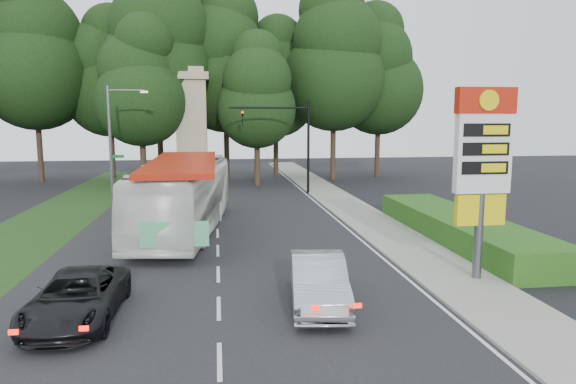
{
  "coord_description": "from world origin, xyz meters",
  "views": [
    {
      "loc": [
        0.03,
        -14.7,
        5.78
      ],
      "look_at": [
        3.48,
        10.07,
        2.2
      ],
      "focal_mm": 32.0,
      "sensor_mm": 36.0,
      "label": 1
    }
  ],
  "objects": [
    {
      "name": "hedge",
      "position": [
        11.5,
        8.0,
        0.6
      ],
      "size": [
        3.0,
        14.0,
        1.2
      ],
      "primitive_type": "cube",
      "color": "#265115",
      "rests_on": "ground"
    },
    {
      "name": "road_surface",
      "position": [
        0.0,
        12.0,
        0.01
      ],
      "size": [
        14.0,
        80.0,
        0.02
      ],
      "primitive_type": "cube",
      "color": "black",
      "rests_on": "ground"
    },
    {
      "name": "tree_east_near",
      "position": [
        6.0,
        37.0,
        9.68
      ],
      "size": [
        8.12,
        8.12,
        15.95
      ],
      "color": "#2D2116",
      "rests_on": "ground"
    },
    {
      "name": "grass_verge_left",
      "position": [
        -9.5,
        18.0,
        0.01
      ],
      "size": [
        5.0,
        50.0,
        0.02
      ],
      "primitive_type": "cube",
      "color": "#193814",
      "rests_on": "ground"
    },
    {
      "name": "streetlight_signs",
      "position": [
        -6.99,
        22.01,
        4.44
      ],
      "size": [
        2.75,
        0.98,
        8.0
      ],
      "color": "#59595E",
      "rests_on": "ground"
    },
    {
      "name": "gas_station_pylon",
      "position": [
        9.2,
        1.99,
        4.45
      ],
      "size": [
        2.1,
        0.45,
        6.85
      ],
      "color": "#59595E",
      "rests_on": "ground"
    },
    {
      "name": "ground",
      "position": [
        0.0,
        0.0,
        0.0
      ],
      "size": [
        120.0,
        120.0,
        0.0
      ],
      "primitive_type": "plane",
      "color": "black",
      "rests_on": "ground"
    },
    {
      "name": "transit_bus",
      "position": [
        -1.65,
        11.68,
        1.85
      ],
      "size": [
        4.77,
        13.6,
        3.71
      ],
      "primitive_type": "imported",
      "rotation": [
        0.0,
        0.0,
        -0.13
      ],
      "color": "white",
      "rests_on": "ground"
    },
    {
      "name": "tree_far_east",
      "position": [
        16.0,
        35.0,
        10.35
      ],
      "size": [
        8.68,
        8.68,
        17.05
      ],
      "color": "#2D2116",
      "rests_on": "ground"
    },
    {
      "name": "traffic_signal_mast",
      "position": [
        5.68,
        24.0,
        4.67
      ],
      "size": [
        6.1,
        0.35,
        7.2
      ],
      "color": "black",
      "rests_on": "ground"
    },
    {
      "name": "sedan_silver",
      "position": [
        3.09,
        0.38,
        0.78
      ],
      "size": [
        2.2,
        4.89,
        1.56
      ],
      "primitive_type": "imported",
      "rotation": [
        0.0,
        0.0,
        -0.12
      ],
      "color": "#B6B8BF",
      "rests_on": "ground"
    },
    {
      "name": "tree_monument_right",
      "position": [
        3.5,
        29.5,
        8.01
      ],
      "size": [
        6.72,
        6.72,
        13.2
      ],
      "color": "#2D2116",
      "rests_on": "ground"
    },
    {
      "name": "monument",
      "position": [
        -2.0,
        30.0,
        5.1
      ],
      "size": [
        3.0,
        3.0,
        10.05
      ],
      "color": "tan",
      "rests_on": "ground"
    },
    {
      "name": "suv_charcoal",
      "position": [
        -4.04,
        0.19,
        0.69
      ],
      "size": [
        2.38,
        5.0,
        1.38
      ],
      "primitive_type": "imported",
      "rotation": [
        0.0,
        0.0,
        -0.02
      ],
      "color": "black",
      "rests_on": "ground"
    },
    {
      "name": "tree_center_right",
      "position": [
        1.0,
        35.0,
        11.02
      ],
      "size": [
        9.24,
        9.24,
        18.15
      ],
      "color": "#2D2116",
      "rests_on": "ground"
    },
    {
      "name": "sidewalk_right",
      "position": [
        8.5,
        12.0,
        0.06
      ],
      "size": [
        3.0,
        80.0,
        0.12
      ],
      "primitive_type": "cube",
      "color": "gray",
      "rests_on": "ground"
    },
    {
      "name": "tree_monument_left",
      "position": [
        -6.0,
        29.0,
        8.68
      ],
      "size": [
        7.28,
        7.28,
        14.3
      ],
      "color": "#2D2116",
      "rests_on": "ground"
    },
    {
      "name": "tree_center_left",
      "position": [
        -5.0,
        33.0,
        12.02
      ],
      "size": [
        10.08,
        10.08,
        19.8
      ],
      "color": "#2D2116",
      "rests_on": "ground"
    },
    {
      "name": "tree_west_near",
      "position": [
        -10.0,
        37.0,
        10.02
      ],
      "size": [
        8.4,
        8.4,
        16.5
      ],
      "color": "#2D2116",
      "rests_on": "ground"
    },
    {
      "name": "tree_east_mid",
      "position": [
        11.0,
        33.0,
        11.35
      ],
      "size": [
        9.52,
        9.52,
        18.7
      ],
      "color": "#2D2116",
      "rests_on": "ground"
    },
    {
      "name": "tree_west_mid",
      "position": [
        -16.0,
        35.0,
        11.69
      ],
      "size": [
        9.8,
        9.8,
        19.25
      ],
      "color": "#2D2116",
      "rests_on": "ground"
    }
  ]
}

